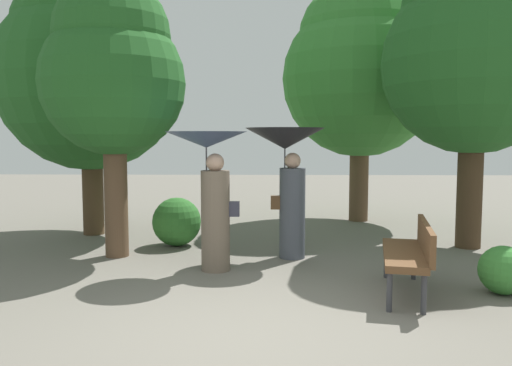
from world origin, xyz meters
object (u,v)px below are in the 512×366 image
object	(u,v)px
tree_near_right	(361,66)
tree_mid_left	(113,69)
park_bench	(411,251)
tree_near_left	(89,65)
tree_mid_right	(475,47)
person_right	(287,162)
person_left	(211,176)

from	to	relation	value
tree_near_right	tree_mid_left	size ratio (longest dim) A/B	1.25
park_bench	tree_near_left	world-z (taller)	tree_near_left
tree_mid_left	tree_mid_right	world-z (taller)	tree_mid_right
person_right	tree_near_left	xyz separation A→B (m)	(-3.54, 1.81, 1.67)
person_right	tree_near_left	size ratio (longest dim) A/B	0.39
tree_near_right	park_bench	bearing A→B (deg)	-93.42
tree_near_left	person_left	bearing A→B (deg)	-46.05
tree_near_right	tree_mid_right	distance (m)	3.01
tree_near_right	tree_mid_left	distance (m)	5.51
tree_mid_left	park_bench	bearing A→B (deg)	-24.91
tree_near_left	tree_mid_left	size ratio (longest dim) A/B	1.19
park_bench	tree_near_right	distance (m)	5.99
tree_near_left	tree_mid_left	xyz separation A→B (m)	(0.96, -1.78, -0.30)
person_left	tree_near_right	bearing A→B (deg)	-33.37
person_left	tree_near_right	distance (m)	5.45
tree_mid_right	person_right	bearing A→B (deg)	-165.13
person_right	tree_near_right	xyz separation A→B (m)	(1.67, 3.50, 1.86)
person_left	person_right	xyz separation A→B (m)	(1.05, 0.76, 0.15)
tree_near_left	tree_mid_right	world-z (taller)	tree_mid_right
park_bench	tree_near_right	world-z (taller)	tree_near_right
tree_near_right	tree_mid_left	bearing A→B (deg)	-140.76
person_left	park_bench	distance (m)	2.73
tree_near_left	tree_mid_right	size ratio (longest dim) A/B	1.00
park_bench	tree_mid_left	distance (m)	4.90
tree_near_right	person_left	bearing A→B (deg)	-122.57
tree_mid_left	tree_near_left	bearing A→B (deg)	118.35
tree_mid_right	tree_near_left	bearing A→B (deg)	171.16
park_bench	person_right	bearing A→B (deg)	-131.57
tree_near_left	person_right	bearing A→B (deg)	-27.12
tree_near_left	tree_mid_right	distance (m)	6.61
person_left	person_right	bearing A→B (deg)	-54.82
person_left	tree_mid_left	bearing A→B (deg)	61.60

